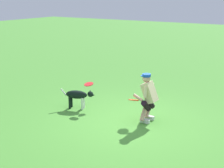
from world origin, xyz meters
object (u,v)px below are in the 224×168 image
person (148,96)px  frisbee_held (134,100)px  frisbee_flying (89,84)px  dog (78,96)px

person → frisbee_held: (0.30, 0.24, -0.09)m
frisbee_flying → frisbee_held: frisbee_flying is taller
person → frisbee_flying: size_ratio=4.78×
frisbee_flying → frisbee_held: size_ratio=1.00×
dog → frisbee_held: frisbee_held is taller
person → frisbee_flying: (1.87, 0.07, 0.06)m
dog → frisbee_flying: frisbee_flying is taller
dog → frisbee_flying: (-0.30, -0.13, 0.36)m
frisbee_held → person: bearing=-141.2°
dog → frisbee_flying: size_ratio=3.78×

